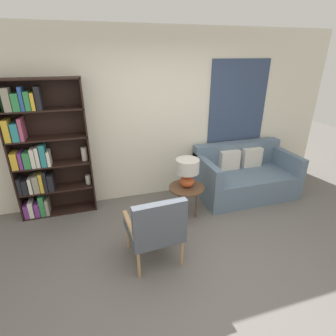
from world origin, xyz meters
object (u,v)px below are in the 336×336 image
(couch, at_px, (244,176))
(table_lamp, at_px, (187,170))
(bookshelf, at_px, (40,155))
(side_table, at_px, (186,190))
(armchair, at_px, (156,226))

(couch, height_order, table_lamp, table_lamp)
(bookshelf, height_order, couch, bookshelf)
(table_lamp, bearing_deg, side_table, -121.35)
(couch, distance_m, table_lamp, 1.37)
(couch, relative_size, table_lamp, 3.85)
(side_table, height_order, table_lamp, table_lamp)
(armchair, height_order, table_lamp, table_lamp)
(side_table, relative_size, table_lamp, 1.22)
(bookshelf, distance_m, armchair, 2.07)
(side_table, bearing_deg, bookshelf, 160.45)
(bookshelf, xyz_separation_m, table_lamp, (2.00, -0.69, -0.20))
(armchair, bearing_deg, couch, 32.87)
(couch, xyz_separation_m, side_table, (-1.24, -0.41, 0.13))
(armchair, relative_size, couch, 0.54)
(couch, distance_m, side_table, 1.31)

